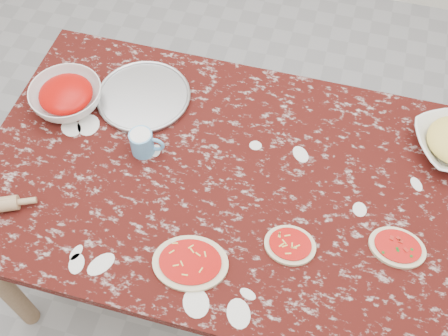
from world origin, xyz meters
TOP-DOWN VIEW (x-y plane):
  - ground at (0.00, 0.00)m, footprint 4.00×4.00m
  - worktable at (0.00, 0.00)m, footprint 1.60×1.00m
  - pizza_tray at (-0.36, 0.25)m, footprint 0.42×0.42m
  - sauce_bowl at (-0.61, 0.15)m, footprint 0.32×0.32m
  - flour_mug at (-0.28, 0.03)m, footprint 0.12×0.08m
  - pizza_left at (-0.01, -0.32)m, footprint 0.25×0.21m
  - pizza_mid at (0.25, -0.19)m, footprint 0.16×0.13m
  - pizza_right at (0.56, -0.11)m, footprint 0.18×0.14m

SIDE VIEW (x-z plane):
  - ground at x=0.00m, z-range 0.00..0.00m
  - worktable at x=0.00m, z-range 0.29..1.04m
  - pizza_tray at x=-0.36m, z-range 0.75..0.76m
  - pizza_right at x=0.56m, z-range 0.75..0.77m
  - pizza_mid at x=0.25m, z-range 0.75..0.77m
  - pizza_left at x=-0.01m, z-range 0.75..0.77m
  - sauce_bowl at x=-0.61m, z-range 0.75..0.83m
  - flour_mug at x=-0.28m, z-range 0.75..0.84m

